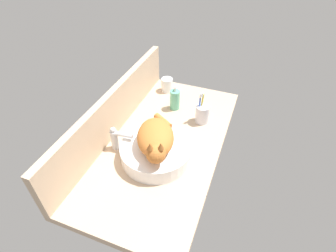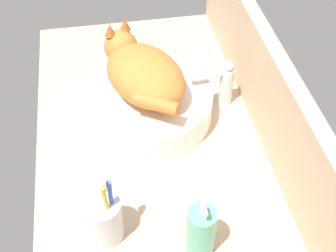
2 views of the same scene
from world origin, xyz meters
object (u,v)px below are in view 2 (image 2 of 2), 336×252
sink_basin (146,104)px  faucet (223,82)px  soap_dispenser (201,231)px  toothbrush_cup (104,219)px  cat (142,72)px

sink_basin → faucet: 20.90cm
faucet → soap_dispenser: (42.69, -15.44, -1.15)cm
toothbrush_cup → soap_dispenser: bearing=70.7°
cat → toothbrush_cup: cat is taller
cat → sink_basin: bearing=27.0°
faucet → cat: bearing=-89.5°
soap_dispenser → toothbrush_cup: (-6.51, -18.61, -0.66)cm
soap_dispenser → toothbrush_cup: toothbrush_cup is taller
cat → soap_dispenser: cat is taller
sink_basin → soap_dispenser: size_ratio=2.24×
toothbrush_cup → faucet: bearing=136.7°
cat → faucet: cat is taller
sink_basin → cat: size_ratio=1.12×
cat → soap_dispenser: size_ratio=2.00×
faucet → soap_dispenser: size_ratio=0.88×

